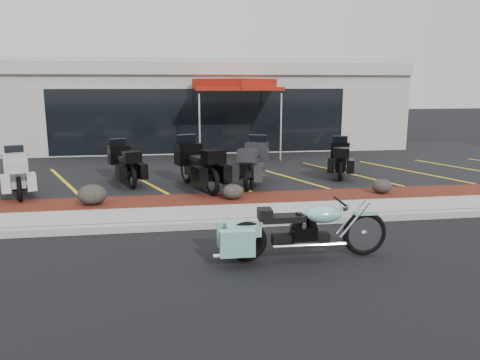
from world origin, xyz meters
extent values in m
plane|color=black|center=(0.00, 0.00, 0.00)|extent=(90.00, 90.00, 0.00)
cube|color=gray|center=(0.00, 0.90, 0.07)|extent=(24.00, 0.25, 0.15)
cube|color=gray|center=(0.00, 1.60, 0.07)|extent=(24.00, 1.20, 0.15)
cube|color=#3B140D|center=(0.00, 2.80, 0.08)|extent=(24.00, 1.20, 0.16)
cube|color=black|center=(0.00, 8.20, 0.07)|extent=(26.00, 9.60, 0.15)
cube|color=#99968A|center=(0.00, 14.50, 2.00)|extent=(18.00, 8.00, 4.00)
cube|color=black|center=(0.00, 10.52, 1.50)|extent=(12.00, 0.06, 2.60)
cube|color=#99968A|center=(0.00, 10.49, 3.60)|extent=(18.00, 0.30, 0.50)
ellipsoid|color=black|center=(-3.13, 2.64, 0.40)|extent=(0.69, 0.57, 0.49)
ellipsoid|color=black|center=(0.26, 2.68, 0.35)|extent=(0.54, 0.45, 0.38)
ellipsoid|color=black|center=(4.25, 2.75, 0.35)|extent=(0.53, 0.44, 0.38)
cone|color=#E93D07|center=(0.12, 7.90, 0.40)|extent=(0.43, 0.43, 0.49)
cylinder|color=silver|center=(0.54, 8.04, 1.40)|extent=(0.06, 0.06, 2.50)
cylinder|color=silver|center=(3.34, 9.23, 1.40)|extent=(0.06, 0.06, 2.50)
cylinder|color=silver|center=(-0.65, 10.84, 1.40)|extent=(0.06, 0.06, 2.50)
cylinder|color=silver|center=(2.15, 12.03, 1.40)|extent=(0.06, 0.06, 2.50)
cube|color=maroon|center=(1.35, 10.03, 2.81)|extent=(4.28, 4.28, 0.13)
cube|color=maroon|center=(1.35, 10.03, 3.00)|extent=(3.11, 3.11, 0.38)
camera|label=1|loc=(-1.24, -8.61, 3.00)|focal=35.00mm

